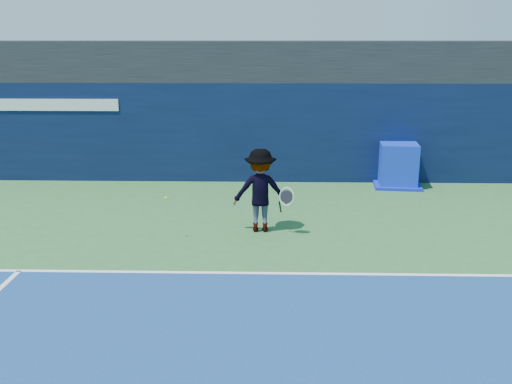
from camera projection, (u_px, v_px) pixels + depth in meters
The scene contains 7 objects.
ground at pixel (283, 361), 7.91m from camera, with size 80.00×80.00×0.00m, color #2C632F.
baseline at pixel (280, 273), 10.79m from camera, with size 24.00×0.10×0.01m, color white.
stadium_band at pixel (277, 60), 18.03m from camera, with size 36.00×3.00×1.20m, color black.
back_wall_assembly at pixel (277, 131), 17.63m from camera, with size 36.00×1.03×3.00m.
equipment_cart at pixel (398, 166), 16.98m from camera, with size 1.46×1.46×1.29m.
tennis_player at pixel (260, 190), 12.95m from camera, with size 1.39×0.77×1.92m.
tennis_ball at pixel (166, 198), 12.38m from camera, with size 0.06×0.06×0.06m.
Camera 1 is at (-0.20, -7.00, 4.36)m, focal length 40.00 mm.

